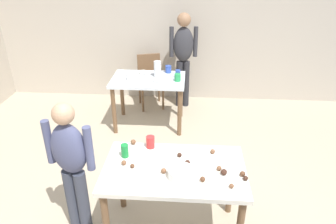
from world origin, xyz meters
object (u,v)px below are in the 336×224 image
(chair_far_table, at_px, (150,77))
(soda_can, at_px, (125,151))
(person_adult_far, at_px, (183,52))
(pitcher_far, at_px, (157,69))
(mixing_bowl, at_px, (181,173))
(dining_table_near, at_px, (174,177))
(dining_table_far, at_px, (148,86))
(person_girl_near, at_px, (71,161))

(chair_far_table, bearing_deg, soda_can, -87.73)
(person_adult_far, relative_size, pitcher_far, 6.66)
(chair_far_table, relative_size, mixing_bowl, 4.02)
(dining_table_near, height_order, dining_table_far, same)
(person_girl_near, distance_m, soda_can, 0.46)
(mixing_bowl, xyz_separation_m, soda_can, (-0.51, 0.25, 0.02))
(person_girl_near, xyz_separation_m, mixing_bowl, (0.95, -0.10, 0.00))
(mixing_bowl, bearing_deg, dining_table_near, 117.16)
(person_girl_near, height_order, soda_can, person_girl_near)
(mixing_bowl, distance_m, soda_can, 0.57)
(pitcher_far, bearing_deg, chair_far_table, 107.18)
(chair_far_table, relative_size, pitcher_far, 3.72)
(dining_table_near, height_order, mixing_bowl, mixing_bowl)
(chair_far_table, relative_size, soda_can, 7.13)
(person_adult_far, xyz_separation_m, soda_can, (-0.44, -2.65, -0.13))
(dining_table_near, distance_m, person_girl_near, 0.89)
(dining_table_near, bearing_deg, soda_can, 163.53)
(chair_far_table, relative_size, person_adult_far, 0.56)
(chair_far_table, bearing_deg, person_girl_near, -96.75)
(pitcher_far, bearing_deg, dining_table_near, -80.57)
(dining_table_far, bearing_deg, dining_table_near, -76.83)
(person_adult_far, bearing_deg, person_girl_near, -107.40)
(soda_can, bearing_deg, person_adult_far, 80.53)
(person_girl_near, bearing_deg, chair_far_table, 83.25)
(chair_far_table, bearing_deg, pitcher_far, -72.82)
(dining_table_near, relative_size, chair_far_table, 1.39)
(soda_can, bearing_deg, dining_table_near, -16.47)
(dining_table_far, height_order, pitcher_far, pitcher_far)
(dining_table_near, relative_size, mixing_bowl, 5.57)
(person_girl_near, height_order, pitcher_far, person_girl_near)
(dining_table_far, bearing_deg, person_girl_near, -100.70)
(person_adult_far, relative_size, soda_can, 12.76)
(dining_table_far, relative_size, person_girl_near, 0.79)
(dining_table_far, relative_size, person_adult_far, 0.68)
(dining_table_near, relative_size, person_girl_near, 0.90)
(soda_can, bearing_deg, person_girl_near, -160.75)
(dining_table_far, distance_m, soda_can, 1.95)
(dining_table_near, relative_size, pitcher_far, 5.16)
(person_girl_near, xyz_separation_m, pitcher_far, (0.52, 2.18, 0.08))
(person_girl_near, height_order, person_adult_far, person_adult_far)
(dining_table_far, bearing_deg, mixing_bowl, -75.99)
(person_adult_far, bearing_deg, mixing_bowl, -88.69)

